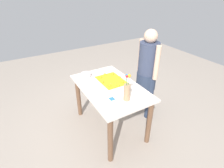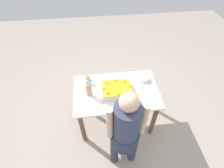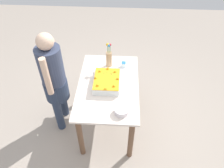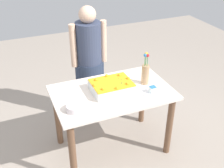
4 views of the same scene
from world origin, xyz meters
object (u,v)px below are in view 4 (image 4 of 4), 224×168
sheet_cake (112,86)px  serving_plate_with_slice (152,91)px  flower_vase (145,72)px  person_standing (89,58)px  cake_knife (67,95)px  fruit_bowl (75,108)px

sheet_cake → serving_plate_with_slice: 0.42m
sheet_cake → flower_vase: 0.40m
flower_vase → person_standing: bearing=-58.7°
serving_plate_with_slice → flower_vase: size_ratio=0.61×
cake_knife → flower_vase: size_ratio=0.56×
sheet_cake → cake_knife: bearing=-11.1°
serving_plate_with_slice → fruit_bowl: serving_plate_with_slice is taller
fruit_bowl → person_standing: 0.97m
cake_knife → fruit_bowl: size_ratio=1.24×
sheet_cake → fruit_bowl: 0.49m
fruit_bowl → person_standing: (-0.43, -0.87, 0.06)m
flower_vase → person_standing: size_ratio=0.24×
serving_plate_with_slice → person_standing: size_ratio=0.15×
sheet_cake → serving_plate_with_slice: size_ratio=1.91×
sheet_cake → fruit_bowl: (0.45, 0.20, -0.02)m
serving_plate_with_slice → cake_knife: serving_plate_with_slice is taller
flower_vase → fruit_bowl: 0.87m
sheet_cake → cake_knife: size_ratio=2.09×
flower_vase → fruit_bowl: flower_vase is taller
serving_plate_with_slice → cake_knife: (0.82, -0.29, -0.02)m
cake_knife → serving_plate_with_slice: bearing=-107.7°
person_standing → flower_vase: bearing=31.3°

